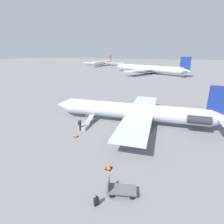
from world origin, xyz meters
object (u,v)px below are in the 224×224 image
airplane_main (139,112)px  boarding_stairs (85,125)px  airplane_taxiing_distant (148,69)px  passenger (80,124)px  suitcase (96,201)px  luggage_cart (120,189)px  airplane_far_left (103,63)px

airplane_main → boarding_stairs: (6.86, 4.57, -1.55)m
airplane_taxiing_distant → passenger: (-6.22, 75.01, -1.63)m
airplane_taxiing_distant → suitcase: airplane_taxiing_distant is taller
airplane_main → boarding_stairs: airplane_main is taller
passenger → luggage_cart: 12.84m
airplane_taxiing_distant → luggage_cart: size_ratio=17.98×
airplane_far_left → suitcase: (-63.27, 132.30, -2.22)m
airplane_taxiing_distant → passenger: bearing=117.6°
airplane_main → suitcase: size_ratio=31.24×
passenger → suitcase: (-8.11, 10.47, -0.67)m
airplane_taxiing_distant → boarding_stairs: airplane_taxiing_distant is taller
passenger → luggage_cart: bearing=-139.9°
airplane_main → suitcase: bearing=87.7°
luggage_cart → suitcase: 2.06m
airplane_taxiing_distant → boarding_stairs: (-6.27, 73.69, -2.27)m
boarding_stairs → luggage_cart: 13.74m
airplane_main → luggage_cart: 14.97m
passenger → suitcase: passenger is taller
airplane_taxiing_distant → boarding_stairs: bearing=117.7°
airplane_far_left → luggage_cart: (-64.49, 130.64, -2.09)m
airplane_taxiing_distant → boarding_stairs: size_ratio=10.63×
passenger → airplane_taxiing_distant: bearing=-1.8°
airplane_main → boarding_stairs: bearing=27.2°
airplane_taxiing_distant → suitcase: size_ratio=49.56×
airplane_far_left → airplane_taxiing_distant: 67.73m
airplane_taxiing_distant → passenger: 75.29m
airplane_far_left → airplane_main: bearing=22.7°
boarding_stairs → passenger: size_ratio=2.36×
airplane_far_left → airplane_taxiing_distant: bearing=40.9°
luggage_cart → airplane_far_left: bearing=-80.7°
airplane_main → luggage_cart: airplane_main is taller
airplane_far_left → airplane_taxiing_distant: size_ratio=1.10×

